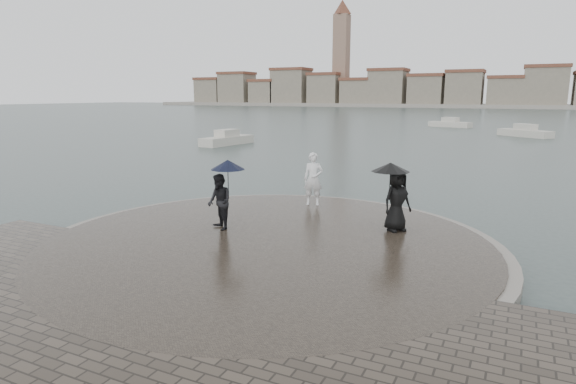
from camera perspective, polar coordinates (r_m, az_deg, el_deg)
The scene contains 8 objects.
ground at distance 10.41m, azimuth -11.91°, elevation -12.65°, with size 400.00×400.00×0.00m, color #2B3835.
kerb_ring at distance 13.09m, azimuth -2.50°, elevation -6.56°, with size 12.50×12.50×0.32m, color gray.
quay_tip at distance 13.09m, azimuth -2.50°, elevation -6.48°, with size 11.90×11.90×0.36m, color #2D261E.
statue at distance 16.99m, azimuth 3.02°, elevation 1.56°, with size 0.68×0.45×1.86m, color white.
visitor_left at distance 13.95m, azimuth -7.88°, elevation -0.04°, with size 1.24×1.07×2.04m.
visitor_right at distance 14.05m, azimuth 12.59°, elevation 0.06°, with size 1.30×1.17×1.95m.
far_skyline at distance 168.60m, azimuth 22.17°, elevation 11.12°, with size 260.00×20.00×37.00m.
boats at distance 53.28m, azimuth 14.73°, elevation 6.97°, with size 26.71×36.60×1.50m.
Camera 1 is at (5.94, -7.44, 4.21)m, focal length 30.00 mm.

